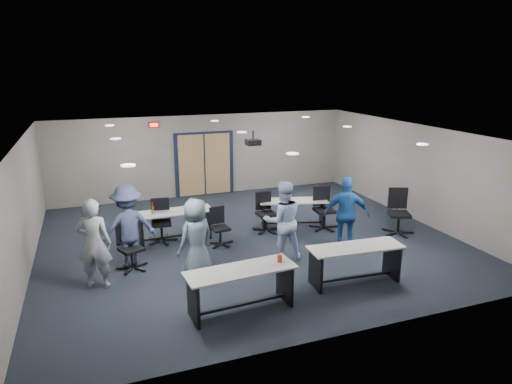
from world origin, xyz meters
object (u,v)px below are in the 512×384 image
object	(u,v)px
table_back_left	(174,220)
table_front_right	(355,258)
chair_loose_left	(131,247)
person_navy	(346,214)
person_back	(128,226)
table_back_right	(293,208)
person_gray	(94,244)
chair_back_d	(325,209)
chair_back_a	(161,221)
person_lightblue	(283,221)
chair_loose_right	(399,212)
person_plaid	(196,238)
chair_back_c	(266,213)
chair_back_b	(220,227)
table_front_left	(241,282)

from	to	relation	value
table_back_left	table_front_right	bearing A→B (deg)	-51.50
chair_loose_left	person_navy	distance (m)	4.94
person_navy	person_back	xyz separation A→B (m)	(-4.90, 0.86, 0.02)
table_back_right	person_gray	xyz separation A→B (m)	(-5.13, -1.86, 0.41)
chair_back_d	chair_loose_left	xyz separation A→B (m)	(-5.11, -0.80, -0.06)
person_gray	chair_back_a	bearing A→B (deg)	-109.67
person_lightblue	chair_loose_right	bearing A→B (deg)	-165.93
table_back_left	person_plaid	distance (m)	2.20
table_back_right	chair_loose_right	bearing A→B (deg)	-17.03
chair_back_c	person_plaid	distance (m)	3.05
person_navy	chair_back_c	bearing A→B (deg)	-29.65
chair_back_b	chair_loose_left	world-z (taller)	chair_loose_left
chair_loose_right	person_back	world-z (taller)	person_back
chair_back_b	table_back_right	bearing A→B (deg)	8.05
person_plaid	person_back	distance (m)	1.61
person_lightblue	chair_back_c	bearing A→B (deg)	-92.35
table_back_right	chair_loose_right	distance (m)	2.77
table_back_right	person_gray	distance (m)	5.48
table_front_left	chair_loose_left	bearing A→B (deg)	120.15
chair_back_d	chair_loose_right	distance (m)	1.92
chair_back_a	chair_loose_right	xyz separation A→B (m)	(5.89, -1.58, 0.05)
table_front_right	table_back_left	bearing A→B (deg)	133.82
chair_loose_right	chair_back_c	bearing A→B (deg)	178.59
chair_back_b	person_navy	size ratio (longest dim) A/B	0.52
chair_back_c	person_gray	xyz separation A→B (m)	(-4.30, -1.73, 0.39)
table_front_left	chair_loose_left	size ratio (longest dim) A/B	2.01
chair_back_a	person_gray	distance (m)	2.54
table_back_right	person_plaid	distance (m)	3.79
table_back_left	person_gray	world-z (taller)	person_gray
table_front_right	person_back	distance (m)	4.85
table_back_left	chair_loose_right	world-z (taller)	chair_loose_right
table_back_right	chair_back_c	size ratio (longest dim) A/B	1.84
table_back_left	person_gray	bearing A→B (deg)	-135.58
chair_loose_right	chair_back_a	bearing A→B (deg)	-173.08
person_gray	person_lightblue	world-z (taller)	same
chair_loose_left	table_front_left	bearing A→B (deg)	-78.98
table_front_right	person_back	world-z (taller)	person_back
table_back_left	chair_loose_left	xyz separation A→B (m)	(-1.19, -1.38, -0.03)
table_front_left	table_back_right	bearing A→B (deg)	49.56
chair_loose_right	person_navy	distance (m)	1.93
table_back_right	table_back_left	bearing A→B (deg)	-166.35
person_back	chair_back_d	bearing A→B (deg)	179.43
chair_back_c	chair_back_d	xyz separation A→B (m)	(1.53, -0.36, 0.05)
person_plaid	table_back_left	bearing A→B (deg)	-112.42
table_back_left	chair_back_b	world-z (taller)	table_back_left
chair_loose_left	person_lightblue	xyz separation A→B (m)	(3.27, -0.62, 0.41)
person_navy	table_front_right	bearing A→B (deg)	89.85
table_back_left	person_lightblue	size ratio (longest dim) A/B	1.04
table_back_right	chair_back_b	size ratio (longest dim) A/B	2.07
table_front_left	person_gray	xyz separation A→B (m)	(-2.40, 1.87, 0.36)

